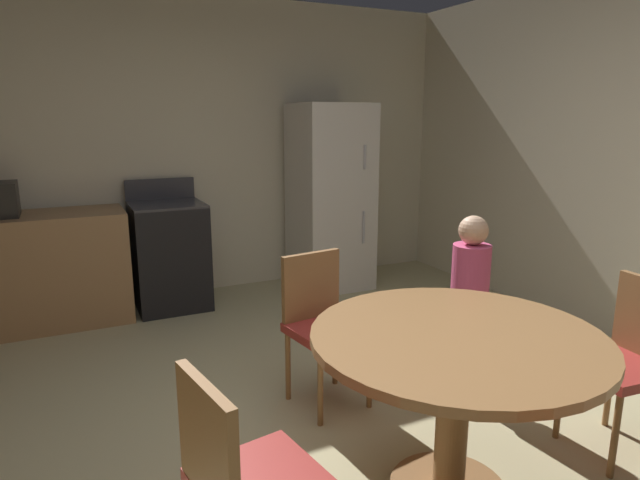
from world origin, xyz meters
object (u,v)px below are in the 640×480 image
(chair_east, at_px, (629,355))
(chair_west, at_px, (242,478))
(dining_table, at_px, (455,367))
(chair_north, at_px, (322,319))
(person_child, at_px, (469,301))
(oven_range, at_px, (170,255))
(refrigerator, at_px, (330,197))

(chair_east, height_order, chair_west, same)
(dining_table, bearing_deg, chair_north, 98.32)
(chair_west, distance_m, person_child, 1.87)
(dining_table, bearing_deg, person_child, 45.97)
(oven_range, bearing_deg, chair_east, -62.31)
(refrigerator, relative_size, chair_north, 2.02)
(refrigerator, xyz_separation_m, chair_west, (-1.89, -3.13, -0.38))
(chair_east, height_order, chair_north, same)
(refrigerator, distance_m, chair_east, 3.09)
(chair_east, xyz_separation_m, chair_west, (-1.99, -0.07, 0.00))
(chair_east, distance_m, person_child, 0.86)
(dining_table, relative_size, chair_west, 1.41)
(oven_range, bearing_deg, refrigerator, -2.00)
(chair_west, bearing_deg, refrigerator, 49.51)
(person_child, bearing_deg, oven_range, -106.71)
(oven_range, distance_m, dining_table, 3.09)
(oven_range, distance_m, refrigerator, 1.59)
(person_child, bearing_deg, chair_north, -66.23)
(chair_north, bearing_deg, oven_range, -174.74)
(oven_range, height_order, chair_east, oven_range)
(refrigerator, bearing_deg, chair_north, -117.87)
(oven_range, relative_size, chair_east, 1.26)
(refrigerator, xyz_separation_m, chair_east, (0.10, -3.06, -0.38))
(refrigerator, bearing_deg, person_child, -95.75)
(refrigerator, relative_size, dining_table, 1.43)
(oven_range, xyz_separation_m, chair_west, (-0.36, -3.19, 0.03))
(chair_north, relative_size, chair_west, 1.00)
(dining_table, bearing_deg, oven_range, 101.87)
(chair_north, height_order, person_child, person_child)
(chair_north, xyz_separation_m, person_child, (0.82, -0.30, 0.08))
(refrigerator, distance_m, chair_north, 2.27)
(oven_range, distance_m, chair_north, 2.09)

